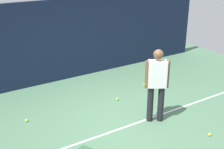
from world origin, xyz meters
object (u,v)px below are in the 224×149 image
Objects in this scene: tennis_ball_by_fence at (210,134)px; tennis_ball_mid_court at (26,121)px; tennis_player at (157,82)px; tennis_ball_far_left at (117,99)px; tennis_ball_near_player at (145,84)px.

tennis_ball_by_fence and tennis_ball_mid_court have the same top height.
tennis_player is 25.76× the size of tennis_ball_far_left.
tennis_ball_near_player is 1.00× the size of tennis_ball_by_fence.
tennis_ball_by_fence is at bearing 147.78° from tennis_player.
tennis_player is 1.56m from tennis_ball_by_fence.
tennis_ball_mid_court is (-3.07, 2.63, 0.00)m from tennis_ball_by_fence.
tennis_ball_mid_court is (-3.55, -0.17, 0.00)m from tennis_ball_near_player.
tennis_ball_near_player is at bearing -90.49° from tennis_player.
tennis_ball_mid_court is at bearing 175.21° from tennis_ball_far_left.
tennis_player reaches higher than tennis_ball_far_left.
tennis_ball_mid_court is at bearing -177.19° from tennis_ball_near_player.
tennis_ball_by_fence is 1.00× the size of tennis_ball_mid_court.
tennis_ball_mid_court is 2.36m from tennis_ball_far_left.
tennis_ball_near_player is at bearing 80.26° from tennis_ball_by_fence.
tennis_ball_far_left is at bearing -162.78° from tennis_ball_near_player.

